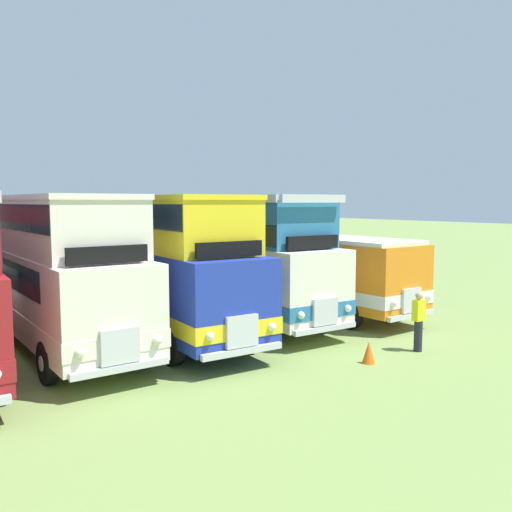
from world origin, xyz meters
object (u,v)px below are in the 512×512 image
bus_eighth_in_row (309,266)px  cone_far_end (369,352)px  bus_seventh_in_row (232,255)px  bus_fifth_in_row (49,262)px  marshal_person (419,321)px  bus_sixth_in_row (156,258)px

bus_eighth_in_row → cone_far_end: 7.46m
bus_seventh_in_row → cone_far_end: bearing=-90.5°
bus_fifth_in_row → cone_far_end: (6.46, -7.02, -2.18)m
bus_fifth_in_row → marshal_person: size_ratio=6.38×
bus_sixth_in_row → bus_eighth_in_row: 6.56m
bus_fifth_in_row → bus_eighth_in_row: bearing=-3.0°
bus_fifth_in_row → cone_far_end: bus_fifth_in_row is taller
marshal_person → bus_sixth_in_row: bearing=128.7°
marshal_person → bus_fifth_in_row: bearing=140.6°
bus_sixth_in_row → marshal_person: 8.51m
bus_fifth_in_row → marshal_person: bus_fifth_in_row is taller
bus_fifth_in_row → bus_sixth_in_row: bearing=-8.0°
bus_eighth_in_row → marshal_person: bus_eighth_in_row is taller
cone_far_end → bus_seventh_in_row: bearing=89.5°
bus_fifth_in_row → marshal_person: (8.50, -6.98, -1.59)m
bus_sixth_in_row → bus_eighth_in_row: (6.52, -0.05, -0.72)m
bus_sixth_in_row → marshal_person: (5.24, -6.53, -1.58)m
bus_fifth_in_row → bus_eighth_in_row: size_ratio=1.11×
bus_fifth_in_row → bus_seventh_in_row: 6.53m
bus_fifth_in_row → bus_sixth_in_row: (3.27, -0.46, -0.00)m
bus_eighth_in_row → marshal_person: 6.66m
bus_fifth_in_row → bus_sixth_in_row: same height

